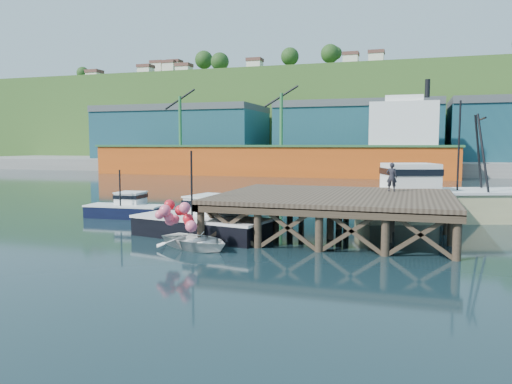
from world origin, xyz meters
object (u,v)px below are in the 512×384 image
at_px(trawler, 444,196).
at_px(dinghy, 196,241).
at_px(dockworker, 392,177).
at_px(boat_black, 204,221).
at_px(boat_navy, 126,208).

height_order(trawler, dinghy, trawler).
bearing_deg(dockworker, boat_black, 36.66).
distance_m(boat_black, dockworker, 10.82).
relative_size(boat_black, dinghy, 2.05).
relative_size(boat_navy, boat_black, 0.68).
bearing_deg(boat_navy, dinghy, -45.86).
xyz_separation_m(boat_navy, boat_black, (7.60, -4.78, 0.18)).
xyz_separation_m(trawler, dinghy, (-11.28, -12.72, -1.15)).
xyz_separation_m(dinghy, dockworker, (8.23, 8.39, 2.55)).
distance_m(trawler, dinghy, 17.04).
height_order(boat_black, dinghy, boat_black).
bearing_deg(trawler, dinghy, -151.29).
relative_size(boat_black, dockworker, 4.71).
xyz_separation_m(boat_black, dockworker, (9.13, 5.41, 2.11)).
bearing_deg(boat_navy, boat_black, -35.61).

